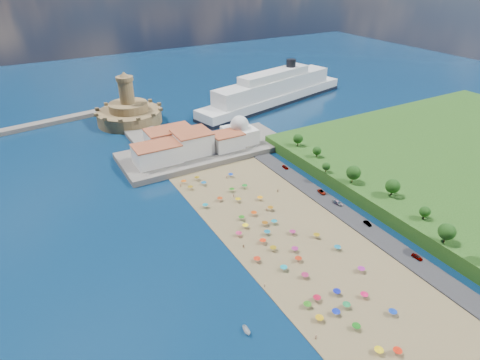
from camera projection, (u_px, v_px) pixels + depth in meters
ground at (263, 227)px, 156.47m from camera, size 700.00×700.00×0.00m
terrace at (205, 150)px, 215.47m from camera, size 90.00×36.00×3.00m
jetty at (145, 137)px, 232.63m from camera, size 18.00×70.00×2.40m
waterfront_buildings at (182, 144)px, 207.20m from camera, size 57.00×29.00×11.00m
domed_building at (239, 132)px, 219.01m from camera, size 16.00×16.00×15.00m
fortress at (129, 113)px, 252.73m from camera, size 40.00×40.00×32.40m
cruise_ship at (274, 92)px, 285.95m from camera, size 131.92×49.61×28.60m
beach_parasols at (276, 239)px, 146.47m from camera, size 31.61×115.66×2.20m
beachgoers at (244, 208)px, 166.42m from camera, size 37.72×96.84×1.87m
moored_boats at (286, 356)px, 104.87m from camera, size 10.38×25.66×1.64m
parked_cars at (337, 203)px, 169.72m from camera, size 2.57×82.52×1.37m
hillside_trees at (377, 185)px, 164.92m from camera, size 14.49×109.20×8.03m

